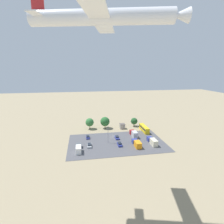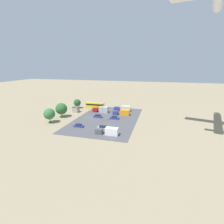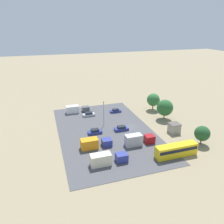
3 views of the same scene
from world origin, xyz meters
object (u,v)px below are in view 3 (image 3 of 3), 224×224
object	(u,v)px
parked_car_3	(121,129)
parked_truck_3	(94,143)
parked_car_1	(95,132)
parked_truck_0	(76,109)
parked_truck_1	(107,159)
shed_building	(174,128)
bus	(176,150)
parked_truck_2	(138,140)
parked_car_0	(116,111)
parked_car_2	(89,114)

from	to	relation	value
parked_car_3	parked_truck_3	xyz separation A→B (m)	(-7.65, 10.86, 0.66)
parked_car_1	parked_truck_0	distance (m)	19.81
parked_truck_1	parked_truck_3	xyz separation A→B (m)	(8.45, 1.09, -0.07)
shed_building	parked_car_1	xyz separation A→B (m)	(6.90, 24.23, -0.86)
shed_building	bus	world-z (taller)	bus
parked_truck_1	parked_truck_3	size ratio (longest dim) A/B	1.08
parked_truck_2	parked_car_0	bearing A→B (deg)	176.00
parked_car_3	parked_truck_0	size ratio (longest dim) A/B	0.52
bus	parked_car_0	world-z (taller)	bus
parked_car_0	parked_car_3	size ratio (longest dim) A/B	0.91
parked_car_3	parked_truck_0	world-z (taller)	parked_truck_0
parked_truck_1	parked_truck_2	bearing A→B (deg)	119.18
shed_building	bus	size ratio (longest dim) A/B	0.29
parked_truck_3	parked_truck_0	bearing A→B (deg)	-178.86
shed_building	bus	bearing A→B (deg)	149.29
shed_building	parked_car_1	world-z (taller)	shed_building
parked_car_1	parked_truck_2	bearing A→B (deg)	44.81
parked_truck_0	parked_truck_1	size ratio (longest dim) A/B	0.95
shed_building	parked_car_3	size ratio (longest dim) A/B	0.72
parked_car_0	parked_truck_1	bearing A→B (deg)	157.61
shed_building	parked_car_1	distance (m)	25.21
parked_car_0	parked_car_2	world-z (taller)	parked_car_2
parked_truck_3	parked_car_0	bearing A→B (deg)	148.61
shed_building	parked_car_0	world-z (taller)	shed_building
bus	parked_truck_1	xyz separation A→B (m)	(2.18, 18.23, -0.40)
parked_truck_0	parked_truck_1	bearing A→B (deg)	2.60
parked_car_2	parked_car_3	bearing A→B (deg)	-153.39
parked_car_0	parked_truck_1	distance (m)	34.08
shed_building	parked_truck_2	xyz separation A→B (m)	(-3.37, 14.04, -0.03)
parked_car_2	parked_car_3	xyz separation A→B (m)	(-15.08, -7.55, 0.03)
shed_building	parked_truck_2	world-z (taller)	parked_truck_2
shed_building	parked_truck_0	distance (m)	37.76
parked_car_3	parked_truck_2	world-z (taller)	parked_truck_2
shed_building	parked_truck_2	size ratio (longest dim) A/B	0.38
parked_truck_0	parked_truck_2	world-z (taller)	parked_truck_2
parked_truck_1	parked_truck_0	bearing A→B (deg)	-177.40
parked_car_0	parked_truck_3	world-z (taller)	parked_truck_3
parked_car_1	parked_car_2	distance (m)	14.70
bus	parked_truck_2	xyz separation A→B (m)	(8.44, 7.02, -0.29)
parked_car_0	parked_truck_1	xyz separation A→B (m)	(-31.51, 12.98, 0.78)
parked_truck_1	parked_truck_2	xyz separation A→B (m)	(6.26, -11.21, 0.11)
bus	parked_truck_0	bearing A→B (deg)	27.41
parked_car_3	parked_car_2	bearing A→B (deg)	-153.39
shed_building	bus	xyz separation A→B (m)	(-11.80, 7.01, 0.26)
parked_car_0	parked_car_2	distance (m)	10.77
parked_truck_3	shed_building	bearing A→B (deg)	92.56
shed_building	parked_truck_1	distance (m)	27.02
parked_truck_0	bus	bearing A→B (deg)	27.41
shed_building	parked_truck_3	distance (m)	26.37
parked_truck_3	parked_car_1	bearing A→B (deg)	165.40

